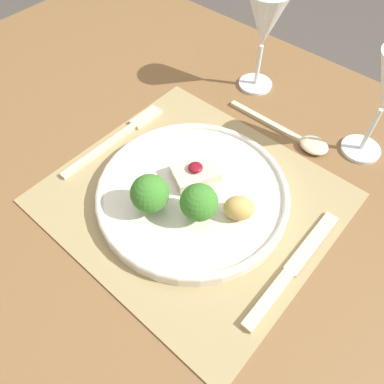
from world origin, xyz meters
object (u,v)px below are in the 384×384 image
(fork, at_px, (121,135))
(spoon, at_px, (301,139))
(dinner_plate, at_px, (191,195))
(wine_glass_far, at_px, (265,24))
(knife, at_px, (288,275))

(fork, relative_size, spoon, 1.09)
(dinner_plate, distance_m, fork, 0.19)
(dinner_plate, relative_size, wine_glass_far, 1.61)
(dinner_plate, distance_m, spoon, 0.23)
(fork, distance_m, wine_glass_far, 0.32)
(fork, relative_size, wine_glass_far, 1.20)
(spoon, bearing_deg, knife, -62.60)
(knife, height_order, spoon, spoon)
(knife, xyz_separation_m, spoon, (-0.12, 0.23, -0.00))
(knife, height_order, wine_glass_far, wine_glass_far)
(knife, distance_m, spoon, 0.26)
(dinner_plate, xyz_separation_m, knife, (0.18, -0.01, -0.01))
(fork, height_order, wine_glass_far, wine_glass_far)
(knife, bearing_deg, dinner_plate, 175.37)
(fork, xyz_separation_m, spoon, (0.24, 0.20, -0.00))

